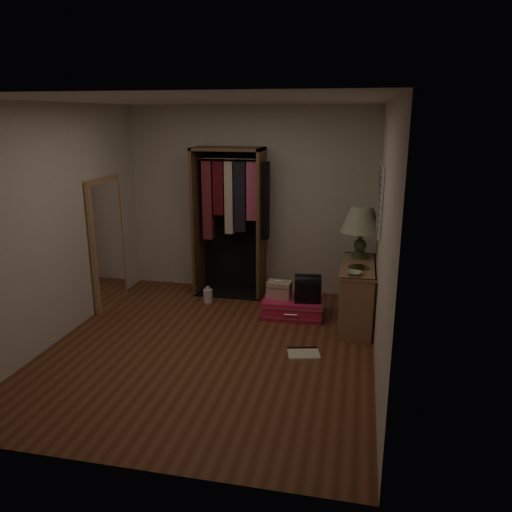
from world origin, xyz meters
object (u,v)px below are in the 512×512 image
black_bag (308,287)px  table_lamp (361,221)px  floor_mirror (108,243)px  console_bookshelf (357,292)px  open_wardrobe (232,209)px  train_case (279,289)px  white_jug (208,295)px  pink_suitcase (293,307)px

black_bag → table_lamp: 1.05m
floor_mirror → black_bag: 2.68m
table_lamp → black_bag: bearing=-153.9°
console_bookshelf → open_wardrobe: 2.05m
train_case → white_jug: train_case is taller
pink_suitcase → train_case: (-0.18, 0.01, 0.22)m
open_wardrobe → white_jug: open_wardrobe is taller
floor_mirror → pink_suitcase: 2.56m
console_bookshelf → train_case: bearing=176.6°
black_bag → table_lamp: table_lamp is taller
black_bag → open_wardrobe: bearing=139.7°
train_case → white_jug: (-1.02, 0.21, -0.24)m
pink_suitcase → train_case: bearing=174.6°
console_bookshelf → black_bag: size_ratio=3.18×
console_bookshelf → pink_suitcase: 0.83m
floor_mirror → black_bag: floor_mirror is taller
console_bookshelf → train_case: console_bookshelf is taller
console_bookshelf → pink_suitcase: bearing=176.5°
pink_suitcase → open_wardrobe: bearing=142.6°
train_case → black_bag: bearing=-7.6°
floor_mirror → pink_suitcase: size_ratio=2.19×
open_wardrobe → black_bag: open_wardrobe is taller
open_wardrobe → table_lamp: bearing=-14.2°
console_bookshelf → floor_mirror: bearing=-179.2°
open_wardrobe → pink_suitcase: bearing=-35.3°
open_wardrobe → white_jug: size_ratio=9.27×
console_bookshelf → white_jug: 2.02m
open_wardrobe → pink_suitcase: (0.96, -0.68, -1.09)m
white_jug → pink_suitcase: bearing=-10.6°
train_case → table_lamp: table_lamp is taller
train_case → open_wardrobe: bearing=142.9°
open_wardrobe → black_bag: bearing=-32.8°
black_bag → white_jug: 1.45m
console_bookshelf → floor_mirror: 3.27m
floor_mirror → table_lamp: 3.28m
train_case → white_jug: 1.07m
open_wardrobe → black_bag: size_ratio=5.82×
open_wardrobe → train_case: size_ratio=6.49×
floor_mirror → pink_suitcase: bearing=2.2°
pink_suitcase → table_lamp: (0.79, 0.23, 1.10)m
open_wardrobe → table_lamp: 1.80m
floor_mirror → table_lamp: (3.24, 0.33, 0.37)m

